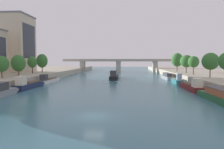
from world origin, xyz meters
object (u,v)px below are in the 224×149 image
moored_boat_right_upstream (167,76)px  tree_left_far (2,64)px  moored_boat_right_second (218,96)px  tree_right_midway (186,61)px  barge_midriver (114,76)px  moored_boat_left_upstream (28,85)px  tree_left_distant (32,62)px  tree_left_past_mid (42,61)px  tree_right_distant (210,61)px  tree_right_end_of_row (194,62)px  moored_boat_right_near (192,86)px  moored_boat_right_end (177,80)px  tree_left_second (18,63)px  tree_right_second (177,60)px  moored_boat_left_far (49,80)px  bridge_far (118,63)px

moored_boat_right_upstream → tree_left_far: size_ratio=2.15×
moored_boat_right_second → tree_right_midway: size_ratio=1.95×
barge_midriver → moored_boat_left_upstream: 35.04m
tree_left_distant → barge_midriver: bearing=15.0°
moored_boat_right_upstream → tree_left_past_mid: bearing=-179.7°
tree_right_distant → tree_right_midway: 20.31m
tree_right_end_of_row → tree_right_midway: 9.75m
tree_left_far → tree_right_end_of_row: size_ratio=0.97×
moored_boat_left_upstream → moored_boat_right_near: 40.09m
barge_midriver → tree_right_midway: size_ratio=2.65×
moored_boat_right_end → tree_left_second: 48.72m
moored_boat_right_near → tree_left_distant: size_ratio=2.20×
moored_boat_right_upstream → tree_right_distant: (7.04, -22.21, 5.84)m
tree_left_distant → tree_right_end_of_row: 54.66m
moored_boat_right_near → moored_boat_left_upstream: bearing=179.8°
tree_right_end_of_row → moored_boat_left_upstream: bearing=-159.2°
tree_right_midway → tree_right_second: bearing=92.6°
moored_boat_left_far → moored_boat_right_second: moored_boat_left_far is taller
tree_right_midway → tree_left_past_mid: bearing=178.3°
moored_boat_right_upstream → tree_left_far: 55.43m
tree_right_second → moored_boat_right_second: bearing=-96.3°
tree_right_distant → tree_right_end_of_row: (-1.00, 10.58, -0.23)m
tree_left_distant → tree_right_end_of_row: size_ratio=1.00×
moored_boat_right_upstream → tree_left_past_mid: 48.49m
moored_boat_left_upstream → tree_left_past_mid: size_ratio=1.72×
moored_boat_right_near → barge_midriver: bearing=124.7°
moored_boat_left_far → bridge_far: 66.98m
moored_boat_right_upstream → tree_left_distant: bearing=-170.5°
moored_boat_left_upstream → tree_left_second: (-8.18, 11.01, 5.18)m
tree_left_second → tree_left_distant: size_ratio=1.04×
tree_right_midway → tree_right_second: tree_right_second is taller
moored_boat_left_upstream → tree_left_distant: size_ratio=2.03×
moored_boat_right_second → tree_left_second: 54.72m
bridge_far → moored_boat_right_near: bearing=-75.7°
moored_boat_left_upstream → tree_left_second: 14.67m
moored_boat_right_second → tree_left_distant: size_ratio=2.13×
moored_boat_right_upstream → tree_left_past_mid: size_ratio=1.77×
moored_boat_left_upstream → tree_left_past_mid: bearing=105.6°
tree_right_midway → tree_right_second: size_ratio=0.86×
moored_boat_left_far → tree_right_second: size_ratio=1.76×
barge_midriver → tree_left_far: 39.07m
tree_left_past_mid → tree_right_second: (54.22, 9.62, 0.40)m
moored_boat_right_end → moored_boat_right_second: bearing=-89.6°
tree_left_distant → bridge_far: (28.69, 56.69, -1.32)m
tree_left_distant → tree_right_midway: size_ratio=0.92×
tree_left_far → tree_right_distant: (55.13, 4.87, 0.67)m
tree_left_far → tree_right_midway: size_ratio=0.89×
moored_boat_left_far → tree_right_end_of_row: tree_right_end_of_row is taller
tree_right_midway → moored_boat_left_upstream: bearing=-149.7°
moored_boat_right_second → moored_boat_right_near: 13.60m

